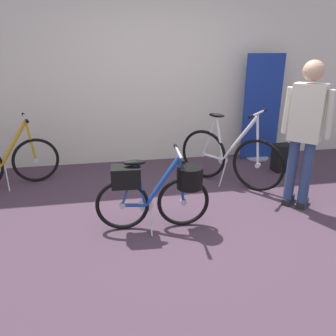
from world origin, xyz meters
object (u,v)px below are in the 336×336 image
at_px(visitor_near_wall, 305,128).
at_px(floor_banner_stand, 261,114).
at_px(display_bike_left, 7,161).
at_px(display_bike_right, 229,157).
at_px(backpack_on_floor, 282,158).
at_px(folding_bike_foreground, 158,189).

bearing_deg(visitor_near_wall, floor_banner_stand, 80.09).
relative_size(display_bike_left, display_bike_right, 1.18).
bearing_deg(backpack_on_floor, folding_bike_foreground, -147.91).
distance_m(floor_banner_stand, display_bike_right, 1.27).
bearing_deg(visitor_near_wall, folding_bike_foreground, -173.36).
bearing_deg(backpack_on_floor, display_bike_right, -161.19).
relative_size(floor_banner_stand, visitor_near_wall, 1.00).
relative_size(display_bike_left, visitor_near_wall, 0.77).
bearing_deg(backpack_on_floor, visitor_near_wall, -110.00).
xyz_separation_m(folding_bike_foreground, backpack_on_floor, (2.02, 1.27, -0.23)).
bearing_deg(display_bike_left, folding_bike_foreground, -38.15).
bearing_deg(display_bike_right, visitor_near_wall, -54.82).
xyz_separation_m(visitor_near_wall, backpack_on_floor, (0.39, 1.08, -0.72)).
bearing_deg(visitor_near_wall, display_bike_left, 160.66).
bearing_deg(display_bike_right, floor_banner_stand, 47.59).
bearing_deg(floor_banner_stand, display_bike_right, -132.41).
bearing_deg(floor_banner_stand, visitor_near_wall, -99.91).
bearing_deg(display_bike_left, display_bike_right, -8.51).
relative_size(floor_banner_stand, display_bike_right, 1.54).
distance_m(folding_bike_foreground, display_bike_right, 1.45).
relative_size(display_bike_right, backpack_on_floor, 2.64).
bearing_deg(folding_bike_foreground, visitor_near_wall, 6.64).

